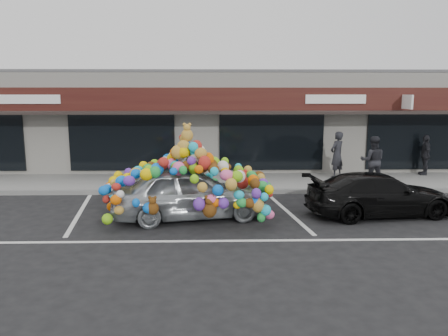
{
  "coord_description": "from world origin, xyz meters",
  "views": [
    {
      "loc": [
        0.66,
        -12.03,
        3.44
      ],
      "look_at": [
        0.99,
        1.4,
        1.08
      ],
      "focal_mm": 35.0,
      "sensor_mm": 36.0,
      "label": 1
    }
  ],
  "objects_px": {
    "pedestrian_b": "(373,161)",
    "pedestrian_a": "(337,155)",
    "pedestrian_c": "(425,155)",
    "black_sedan": "(379,194)",
    "toy_car": "(189,187)"
  },
  "relations": [
    {
      "from": "toy_car",
      "to": "pedestrian_a",
      "type": "height_order",
      "value": "toy_car"
    },
    {
      "from": "pedestrian_b",
      "to": "black_sedan",
      "type": "bearing_deg",
      "value": 86.24
    },
    {
      "from": "black_sedan",
      "to": "pedestrian_c",
      "type": "distance_m",
      "value": 6.46
    },
    {
      "from": "toy_car",
      "to": "pedestrian_c",
      "type": "relative_size",
      "value": 2.97
    },
    {
      "from": "black_sedan",
      "to": "pedestrian_c",
      "type": "xyz_separation_m",
      "value": [
        3.8,
        5.22,
        0.35
      ]
    },
    {
      "from": "black_sedan",
      "to": "pedestrian_b",
      "type": "distance_m",
      "value": 3.49
    },
    {
      "from": "pedestrian_b",
      "to": "pedestrian_a",
      "type": "bearing_deg",
      "value": -44.29
    },
    {
      "from": "toy_car",
      "to": "pedestrian_b",
      "type": "xyz_separation_m",
      "value": [
        6.31,
        3.49,
        0.14
      ]
    },
    {
      "from": "pedestrian_a",
      "to": "pedestrian_c",
      "type": "xyz_separation_m",
      "value": [
        3.7,
        0.52,
        -0.09
      ]
    },
    {
      "from": "pedestrian_b",
      "to": "pedestrian_c",
      "type": "xyz_separation_m",
      "value": [
        2.81,
        1.9,
        -0.08
      ]
    },
    {
      "from": "toy_car",
      "to": "pedestrian_b",
      "type": "bearing_deg",
      "value": -72.04
    },
    {
      "from": "pedestrian_c",
      "to": "black_sedan",
      "type": "bearing_deg",
      "value": -25.22
    },
    {
      "from": "pedestrian_c",
      "to": "pedestrian_a",
      "type": "bearing_deg",
      "value": -71.1
    },
    {
      "from": "toy_car",
      "to": "black_sedan",
      "type": "xyz_separation_m",
      "value": [
        5.32,
        0.18,
        -0.29
      ]
    },
    {
      "from": "toy_car",
      "to": "black_sedan",
      "type": "height_order",
      "value": "toy_car"
    }
  ]
}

